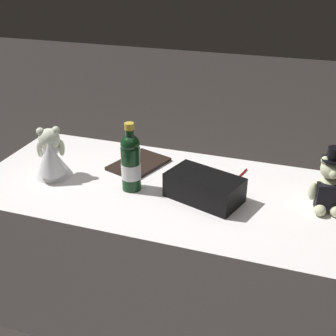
{
  "coord_description": "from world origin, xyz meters",
  "views": [
    {
      "loc": [
        0.54,
        -1.61,
        1.68
      ],
      "look_at": [
        0.0,
        0.0,
        0.81
      ],
      "focal_mm": 46.57,
      "sensor_mm": 36.0,
      "label": 1
    }
  ],
  "objects_px": {
    "champagne_bottle": "(131,162)",
    "signing_pen": "(241,174)",
    "gift_case_black": "(204,188)",
    "guestbook": "(139,164)",
    "teddy_bear_bride": "(51,156)",
    "teddy_bear_groom": "(329,187)"
  },
  "relations": [
    {
      "from": "champagne_bottle",
      "to": "signing_pen",
      "type": "bearing_deg",
      "value": 32.54
    },
    {
      "from": "gift_case_black",
      "to": "guestbook",
      "type": "distance_m",
      "value": 0.44
    },
    {
      "from": "guestbook",
      "to": "gift_case_black",
      "type": "bearing_deg",
      "value": -9.61
    },
    {
      "from": "champagne_bottle",
      "to": "gift_case_black",
      "type": "height_order",
      "value": "champagne_bottle"
    },
    {
      "from": "gift_case_black",
      "to": "teddy_bear_bride",
      "type": "bearing_deg",
      "value": -177.66
    },
    {
      "from": "teddy_bear_bride",
      "to": "guestbook",
      "type": "distance_m",
      "value": 0.42
    },
    {
      "from": "teddy_bear_groom",
      "to": "teddy_bear_bride",
      "type": "bearing_deg",
      "value": -174.95
    },
    {
      "from": "teddy_bear_bride",
      "to": "gift_case_black",
      "type": "relative_size",
      "value": 0.69
    },
    {
      "from": "champagne_bottle",
      "to": "guestbook",
      "type": "xyz_separation_m",
      "value": [
        -0.06,
        0.22,
        -0.13
      ]
    },
    {
      "from": "teddy_bear_bride",
      "to": "champagne_bottle",
      "type": "distance_m",
      "value": 0.39
    },
    {
      "from": "teddy_bear_bride",
      "to": "champagne_bottle",
      "type": "height_order",
      "value": "champagne_bottle"
    },
    {
      "from": "teddy_bear_groom",
      "to": "teddy_bear_bride",
      "type": "xyz_separation_m",
      "value": [
        -1.21,
        -0.11,
        0.0
      ]
    },
    {
      "from": "signing_pen",
      "to": "guestbook",
      "type": "height_order",
      "value": "guestbook"
    },
    {
      "from": "champagne_bottle",
      "to": "guestbook",
      "type": "height_order",
      "value": "champagne_bottle"
    },
    {
      "from": "teddy_bear_groom",
      "to": "guestbook",
      "type": "relative_size",
      "value": 0.99
    },
    {
      "from": "teddy_bear_bride",
      "to": "champagne_bottle",
      "type": "xyz_separation_m",
      "value": [
        0.39,
        0.01,
        0.03
      ]
    },
    {
      "from": "signing_pen",
      "to": "teddy_bear_bride",
      "type": "bearing_deg",
      "value": -160.55
    },
    {
      "from": "champagne_bottle",
      "to": "teddy_bear_groom",
      "type": "bearing_deg",
      "value": 6.58
    },
    {
      "from": "champagne_bottle",
      "to": "signing_pen",
      "type": "distance_m",
      "value": 0.54
    },
    {
      "from": "champagne_bottle",
      "to": "signing_pen",
      "type": "height_order",
      "value": "champagne_bottle"
    },
    {
      "from": "teddy_bear_groom",
      "to": "signing_pen",
      "type": "relative_size",
      "value": 2.0
    },
    {
      "from": "teddy_bear_bride",
      "to": "gift_case_black",
      "type": "bearing_deg",
      "value": 2.34
    }
  ]
}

